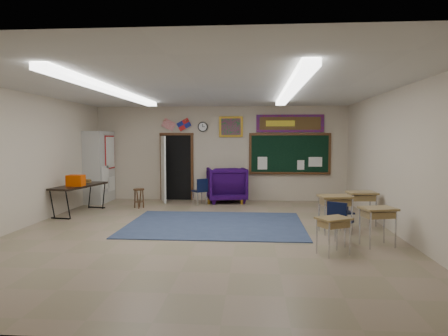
# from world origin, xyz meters

# --- Properties ---
(floor) EXTENTS (9.00, 9.00, 0.00)m
(floor) POSITION_xyz_m (0.00, 0.00, 0.00)
(floor) COLOR #88745D
(floor) RESTS_ON ground
(back_wall) EXTENTS (8.00, 0.04, 3.00)m
(back_wall) POSITION_xyz_m (0.00, 4.50, 1.50)
(back_wall) COLOR #C1B49D
(back_wall) RESTS_ON floor
(front_wall) EXTENTS (8.00, 0.04, 3.00)m
(front_wall) POSITION_xyz_m (0.00, -4.50, 1.50)
(front_wall) COLOR #C1B49D
(front_wall) RESTS_ON floor
(left_wall) EXTENTS (0.04, 9.00, 3.00)m
(left_wall) POSITION_xyz_m (-4.00, 0.00, 1.50)
(left_wall) COLOR #C1B49D
(left_wall) RESTS_ON floor
(right_wall) EXTENTS (0.04, 9.00, 3.00)m
(right_wall) POSITION_xyz_m (4.00, 0.00, 1.50)
(right_wall) COLOR #C1B49D
(right_wall) RESTS_ON floor
(ceiling) EXTENTS (8.00, 9.00, 0.04)m
(ceiling) POSITION_xyz_m (0.00, 0.00, 3.00)
(ceiling) COLOR silver
(ceiling) RESTS_ON back_wall
(area_rug) EXTENTS (4.00, 3.00, 0.02)m
(area_rug) POSITION_xyz_m (0.20, 0.80, 0.01)
(area_rug) COLOR #334162
(area_rug) RESTS_ON floor
(fluorescent_strips) EXTENTS (3.86, 6.00, 0.10)m
(fluorescent_strips) POSITION_xyz_m (0.00, 0.00, 2.94)
(fluorescent_strips) COLOR white
(fluorescent_strips) RESTS_ON ceiling
(doorway) EXTENTS (1.10, 0.89, 2.16)m
(doorway) POSITION_xyz_m (-1.50, 4.35, 1.06)
(doorway) COLOR black
(doorway) RESTS_ON back_wall
(chalkboard) EXTENTS (2.55, 0.14, 1.30)m
(chalkboard) POSITION_xyz_m (2.20, 4.46, 1.46)
(chalkboard) COLOR #4F2D16
(chalkboard) RESTS_ON back_wall
(bulletin_board) EXTENTS (2.10, 0.05, 0.55)m
(bulletin_board) POSITION_xyz_m (2.20, 4.47, 2.45)
(bulletin_board) COLOR #A20D11
(bulletin_board) RESTS_ON back_wall
(framed_art_print) EXTENTS (0.75, 0.05, 0.65)m
(framed_art_print) POSITION_xyz_m (0.35, 4.47, 2.35)
(framed_art_print) COLOR olive
(framed_art_print) RESTS_ON back_wall
(wall_clock) EXTENTS (0.32, 0.05, 0.32)m
(wall_clock) POSITION_xyz_m (-0.55, 4.47, 2.35)
(wall_clock) COLOR black
(wall_clock) RESTS_ON back_wall
(wall_flags) EXTENTS (1.16, 0.06, 0.70)m
(wall_flags) POSITION_xyz_m (-1.40, 4.44, 2.48)
(wall_flags) COLOR red
(wall_flags) RESTS_ON back_wall
(storage_cabinet) EXTENTS (0.59, 1.25, 2.20)m
(storage_cabinet) POSITION_xyz_m (-3.71, 3.85, 1.10)
(storage_cabinet) COLOR #B3B3AE
(storage_cabinet) RESTS_ON floor
(wingback_armchair) EXTENTS (1.39, 1.41, 1.09)m
(wingback_armchair) POSITION_xyz_m (0.23, 4.15, 0.55)
(wingback_armchair) COLOR #1D0539
(wingback_armchair) RESTS_ON floor
(student_chair_reading) EXTENTS (0.56, 0.56, 0.79)m
(student_chair_reading) POSITION_xyz_m (-0.53, 3.53, 0.40)
(student_chair_reading) COLOR black
(student_chair_reading) RESTS_ON floor
(student_chair_desk_a) EXTENTS (0.57, 0.57, 0.82)m
(student_chair_desk_a) POSITION_xyz_m (2.69, -0.73, 0.41)
(student_chair_desk_a) COLOR black
(student_chair_desk_a) RESTS_ON floor
(student_chair_desk_b) EXTENTS (0.42, 0.42, 0.71)m
(student_chair_desk_b) POSITION_xyz_m (3.04, 0.52, 0.36)
(student_chair_desk_b) COLOR black
(student_chair_desk_b) RESTS_ON floor
(student_desk_front_left) EXTENTS (0.73, 0.59, 0.79)m
(student_desk_front_left) POSITION_xyz_m (2.78, 0.17, 0.44)
(student_desk_front_left) COLOR olive
(student_desk_front_left) RESTS_ON floor
(student_desk_front_right) EXTENTS (0.66, 0.52, 0.76)m
(student_desk_front_right) POSITION_xyz_m (3.54, 1.04, 0.42)
(student_desk_front_right) COLOR olive
(student_desk_front_right) RESTS_ON floor
(student_desk_back_left) EXTENTS (0.66, 0.61, 0.64)m
(student_desk_back_left) POSITION_xyz_m (2.43, -1.40, 0.36)
(student_desk_back_left) COLOR olive
(student_desk_back_left) RESTS_ON floor
(student_desk_back_right) EXTENTS (0.69, 0.59, 0.72)m
(student_desk_back_right) POSITION_xyz_m (3.35, -0.81, 0.40)
(student_desk_back_right) COLOR olive
(student_desk_back_right) RESTS_ON floor
(folding_table) EXTENTS (0.91, 1.90, 1.04)m
(folding_table) POSITION_xyz_m (-3.51, 1.93, 0.41)
(folding_table) COLOR black
(folding_table) RESTS_ON floor
(wooden_stool) EXTENTS (0.31, 0.31, 0.55)m
(wooden_stool) POSITION_xyz_m (-2.18, 2.84, 0.29)
(wooden_stool) COLOR #4D2B17
(wooden_stool) RESTS_ON floor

